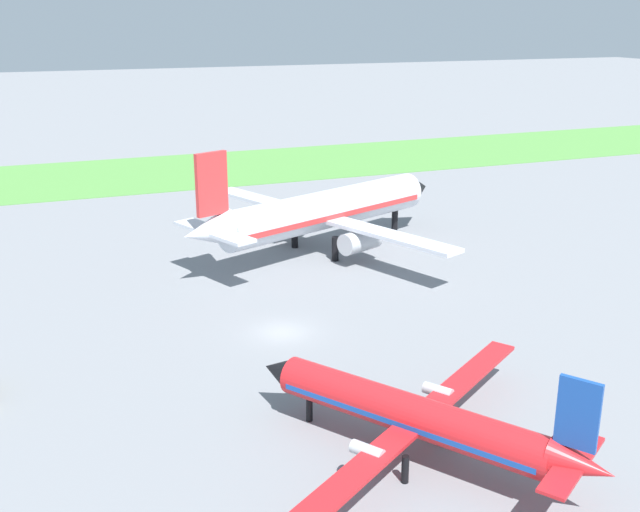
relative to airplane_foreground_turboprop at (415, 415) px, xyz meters
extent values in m
plane|color=gray|center=(-1.26, 19.25, -2.71)|extent=(600.00, 600.00, 0.00)
cube|color=#549342|center=(-1.26, 84.75, -2.67)|extent=(360.00, 28.00, 0.08)
cylinder|color=red|center=(-0.24, 0.36, -0.02)|extent=(10.77, 14.71, 2.24)
cone|color=black|center=(-5.19, 7.85, -0.02)|extent=(3.07, 3.08, 2.20)
cone|color=red|center=(4.95, -7.50, 0.26)|extent=(3.42, 3.73, 2.02)
cube|color=#19479E|center=(-0.24, 0.36, -0.18)|extent=(10.32, 13.99, 0.31)
cube|color=red|center=(-5.14, -3.41, -0.41)|extent=(11.16, 8.11, 0.22)
cube|color=red|center=(5.16, 3.39, -0.41)|extent=(11.16, 8.11, 0.22)
cylinder|color=#B7BABF|center=(-3.63, -1.66, -0.41)|extent=(1.59, 1.89, 0.72)
cylinder|color=#B7BABF|center=(2.96, 2.69, -0.41)|extent=(1.59, 1.89, 0.72)
cube|color=#19479E|center=(4.71, -7.12, 2.90)|extent=(1.34, 1.83, 3.59)
cube|color=red|center=(3.40, -7.99, 0.21)|extent=(3.36, 2.85, 0.18)
cube|color=red|center=(6.02, -6.26, 0.21)|extent=(3.36, 2.85, 0.18)
cylinder|color=black|center=(-3.95, 5.98, -1.92)|extent=(0.40, 0.40, 1.57)
cylinder|color=black|center=(-1.47, -1.80, -1.92)|extent=(0.40, 0.40, 1.57)
cylinder|color=black|center=(2.23, 0.65, -1.92)|extent=(0.40, 0.40, 1.57)
cylinder|color=silver|center=(9.84, 37.80, 1.71)|extent=(25.08, 13.14, 3.89)
cone|color=black|center=(22.96, 43.10, 1.71)|extent=(4.71, 4.86, 3.81)
cone|color=silver|center=(-3.94, 32.24, 2.20)|extent=(5.90, 5.10, 3.50)
cube|color=red|center=(9.84, 37.80, 1.42)|extent=(23.80, 12.68, 0.54)
cube|color=silver|center=(6.01, 45.41, 1.03)|extent=(8.65, 16.68, 0.39)
cube|color=silver|center=(12.36, 29.66, 1.03)|extent=(8.65, 16.68, 0.39)
cylinder|color=#B7BABF|center=(7.15, 42.58, -0.36)|extent=(4.74, 3.57, 2.14)
cylinder|color=#B7BABF|center=(11.22, 32.50, -0.36)|extent=(4.74, 3.57, 2.14)
cube|color=red|center=(-3.28, 32.51, 6.49)|extent=(3.13, 1.62, 5.66)
cube|color=silver|center=(-4.21, 34.80, 2.10)|extent=(3.82, 5.39, 0.31)
cube|color=silver|center=(-2.36, 30.21, 2.10)|extent=(3.82, 5.39, 0.31)
cylinder|color=black|center=(19.68, 41.77, -1.47)|extent=(0.70, 0.70, 2.48)
cylinder|color=black|center=(7.06, 39.97, -1.47)|extent=(0.70, 0.70, 2.48)
cylinder|color=black|center=(9.34, 34.30, -1.47)|extent=(0.70, 0.70, 2.48)
camera|label=1|loc=(-18.06, -32.20, 20.88)|focal=42.47mm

